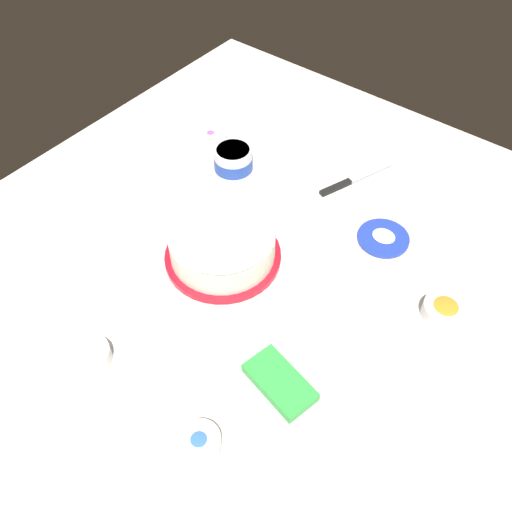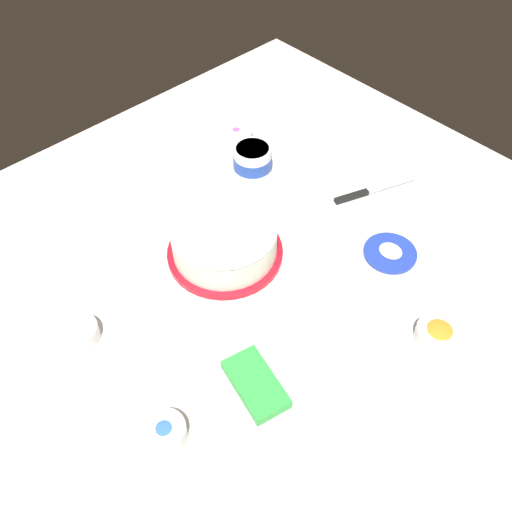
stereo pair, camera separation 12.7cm
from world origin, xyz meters
The scene contains 11 objects.
ground_plane centered at (0.00, 0.00, 0.00)m, with size 1.54×1.54×0.00m, color silver.
frosted_cake centered at (-0.12, -0.04, 0.05)m, with size 0.27×0.27×0.10m.
frosting_tub centered at (-0.29, 0.21, 0.04)m, with size 0.11×0.11×0.08m.
frosting_tub_lid centered at (0.15, 0.24, 0.01)m, with size 0.13×0.13×0.02m.
spreading_knife centered at (-0.02, 0.37, 0.01)m, with size 0.10×0.23×0.01m.
sprinkle_bowl_orange centered at (0.36, 0.12, 0.02)m, with size 0.09×0.09×0.04m.
sprinkle_bowl_rainbow centered at (-0.43, 0.27, 0.02)m, with size 0.09×0.09×0.03m.
sprinkle_bowl_blue centered at (0.15, -0.42, 0.02)m, with size 0.08×0.08×0.04m.
sprinkle_bowl_pink centered at (-0.15, -0.42, 0.02)m, with size 0.09×0.09×0.04m.
candy_box_lower centered at (0.19, -0.23, 0.01)m, with size 0.15×0.08×0.02m, color green.
paper_napkin centered at (-0.30, -0.36, 0.00)m, with size 0.15×0.15×0.01m, color white.
Camera 1 is at (0.47, -0.67, 0.99)m, focal length 38.83 mm.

